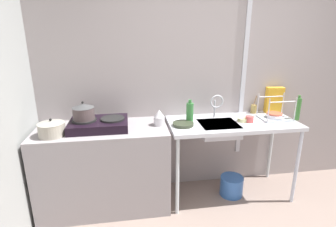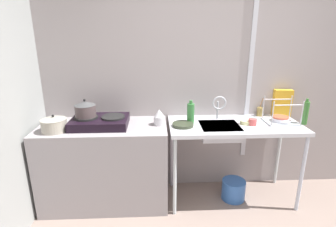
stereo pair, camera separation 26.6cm
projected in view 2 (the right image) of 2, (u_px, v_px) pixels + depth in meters
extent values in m
cube|color=#9C9292|center=(224.00, 83.00, 2.96)|extent=(4.78, 0.10, 2.48)
cube|color=silver|center=(250.00, 72.00, 2.88)|extent=(0.05, 0.01, 1.99)
cube|color=gray|center=(106.00, 165.00, 2.80)|extent=(1.30, 0.60, 0.88)
cube|color=silver|center=(235.00, 125.00, 2.74)|extent=(1.36, 0.60, 0.04)
cylinder|color=silver|center=(175.00, 178.00, 2.59)|extent=(0.04, 0.04, 0.84)
cylinder|color=silver|center=(302.00, 174.00, 2.65)|extent=(0.04, 0.04, 0.84)
cylinder|color=silver|center=(172.00, 154.00, 3.09)|extent=(0.04, 0.04, 0.84)
cylinder|color=silver|center=(279.00, 152.00, 3.15)|extent=(0.04, 0.04, 0.84)
cube|color=black|center=(100.00, 122.00, 2.66)|extent=(0.56, 0.40, 0.08)
cylinder|color=black|center=(86.00, 117.00, 2.63)|extent=(0.23, 0.23, 0.02)
cylinder|color=black|center=(113.00, 117.00, 2.65)|extent=(0.23, 0.23, 0.02)
cylinder|color=#483B3C|center=(85.00, 111.00, 2.61)|extent=(0.20, 0.20, 0.12)
cone|color=#434446|center=(85.00, 103.00, 2.59)|extent=(0.21, 0.21, 0.04)
sphere|color=black|center=(84.00, 100.00, 2.58)|extent=(0.02, 0.02, 0.02)
cylinder|color=#A19A8A|center=(54.00, 125.00, 2.51)|extent=(0.24, 0.24, 0.12)
cone|color=#A09F91|center=(53.00, 118.00, 2.49)|extent=(0.24, 0.24, 0.02)
sphere|color=black|center=(53.00, 116.00, 2.48)|extent=(0.02, 0.02, 0.02)
cylinder|color=silver|center=(159.00, 121.00, 2.69)|extent=(0.11, 0.11, 0.09)
cone|color=silver|center=(159.00, 113.00, 2.67)|extent=(0.11, 0.11, 0.08)
cube|color=silver|center=(220.00, 131.00, 2.70)|extent=(0.40, 0.36, 0.12)
cylinder|color=silver|center=(217.00, 110.00, 2.85)|extent=(0.02, 0.02, 0.20)
torus|color=silver|center=(219.00, 103.00, 2.76)|extent=(0.15, 0.02, 0.15)
cylinder|color=#303727|center=(183.00, 125.00, 2.66)|extent=(0.21, 0.21, 0.03)
cylinder|color=#B8B5B9|center=(273.00, 114.00, 2.61)|extent=(0.01, 0.01, 0.26)
cylinder|color=#B8B5B9|center=(302.00, 114.00, 2.62)|extent=(0.01, 0.01, 0.26)
cylinder|color=#B8B5B9|center=(263.00, 108.00, 2.83)|extent=(0.01, 0.01, 0.26)
cylinder|color=#B8B5B9|center=(291.00, 107.00, 2.85)|extent=(0.01, 0.01, 0.26)
cylinder|color=#B8B5B9|center=(289.00, 105.00, 2.59)|extent=(0.30, 0.01, 0.01)
cylinder|color=#B8B5B9|center=(278.00, 99.00, 2.81)|extent=(0.30, 0.01, 0.01)
cube|color=#ACB7C0|center=(280.00, 122.00, 2.77)|extent=(0.32, 0.25, 0.01)
cylinder|color=white|center=(282.00, 121.00, 2.76)|extent=(0.18, 0.18, 0.02)
cylinder|color=silver|center=(280.00, 119.00, 2.76)|extent=(0.17, 0.17, 0.02)
cylinder|color=#BE5742|center=(281.00, 117.00, 2.76)|extent=(0.16, 0.16, 0.02)
cylinder|color=#C8504E|center=(252.00, 122.00, 2.68)|extent=(0.08, 0.08, 0.07)
cylinder|color=beige|center=(245.00, 122.00, 2.72)|extent=(0.11, 0.11, 0.04)
cylinder|color=#317135|center=(191.00, 114.00, 2.72)|extent=(0.08, 0.08, 0.21)
cylinder|color=#317135|center=(191.00, 102.00, 2.68)|extent=(0.03, 0.03, 0.04)
cylinder|color=#376E2F|center=(305.00, 113.00, 2.69)|extent=(0.06, 0.06, 0.24)
cylinder|color=#376E2F|center=(307.00, 100.00, 2.65)|extent=(0.03, 0.03, 0.03)
cube|color=gold|center=(282.00, 103.00, 2.95)|extent=(0.21, 0.10, 0.30)
cylinder|color=olive|center=(260.00, 112.00, 2.97)|extent=(0.07, 0.07, 0.10)
cylinder|color=olive|center=(260.00, 106.00, 2.95)|extent=(0.05, 0.02, 0.18)
cylinder|color=#3260AB|center=(233.00, 190.00, 2.93)|extent=(0.26, 0.26, 0.22)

